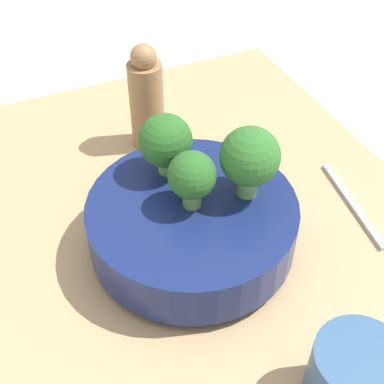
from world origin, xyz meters
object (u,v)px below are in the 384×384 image
object	(u,v)px
pepper_mill	(146,99)
fork	(352,204)
cup	(353,380)
bowl	(192,223)

from	to	relation	value
pepper_mill	fork	bearing A→B (deg)	-140.01
cup	fork	world-z (taller)	cup
pepper_mill	fork	size ratio (longest dim) A/B	0.99
fork	bowl	bearing A→B (deg)	85.08
bowl	fork	bearing A→B (deg)	-94.92
bowl	pepper_mill	xyz separation A→B (m)	(0.22, -0.03, 0.04)
cup	pepper_mill	xyz separation A→B (m)	(0.47, 0.03, 0.04)
bowl	cup	world-z (taller)	cup
fork	pepper_mill	bearing A→B (deg)	39.99
bowl	cup	xyz separation A→B (m)	(-0.24, -0.06, 0.00)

